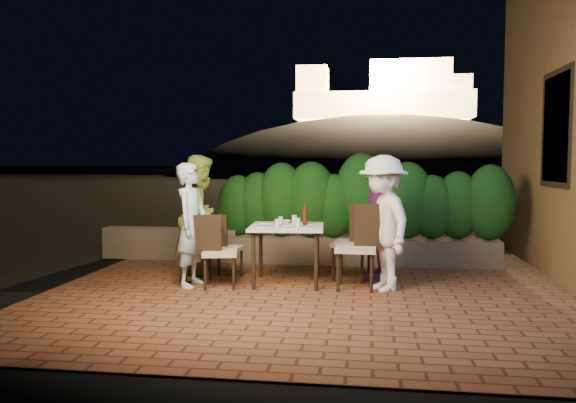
% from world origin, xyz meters
% --- Properties ---
extents(ground, '(400.00, 400.00, 0.00)m').
position_xyz_m(ground, '(0.00, 0.00, -0.02)').
color(ground, black).
rests_on(ground, ground).
extents(terrace_floor, '(7.00, 6.00, 0.15)m').
position_xyz_m(terrace_floor, '(0.00, 0.50, -0.07)').
color(terrace_floor, brown).
rests_on(terrace_floor, ground).
extents(window_pane, '(0.08, 1.00, 1.40)m').
position_xyz_m(window_pane, '(2.82, 1.50, 2.00)').
color(window_pane, black).
rests_on(window_pane, building_wall).
extents(window_frame, '(0.06, 1.15, 1.55)m').
position_xyz_m(window_frame, '(2.81, 1.50, 2.00)').
color(window_frame, black).
rests_on(window_frame, building_wall).
extents(planter, '(4.20, 0.55, 0.40)m').
position_xyz_m(planter, '(0.20, 2.30, 0.20)').
color(planter, brown).
rests_on(planter, ground).
extents(hedge, '(4.00, 0.70, 1.10)m').
position_xyz_m(hedge, '(0.20, 2.30, 0.95)').
color(hedge, '#124113').
rests_on(hedge, planter).
extents(parapet, '(2.20, 0.30, 0.50)m').
position_xyz_m(parapet, '(-2.80, 2.30, 0.25)').
color(parapet, brown).
rests_on(parapet, ground).
extents(hill, '(52.00, 40.00, 22.00)m').
position_xyz_m(hill, '(2.00, 60.00, -4.00)').
color(hill, black).
rests_on(hill, ground).
extents(fortress, '(26.00, 8.00, 8.00)m').
position_xyz_m(fortress, '(2.00, 60.00, 10.50)').
color(fortress, '#FFCC7A').
rests_on(fortress, hill).
extents(dining_table, '(0.99, 0.99, 0.75)m').
position_xyz_m(dining_table, '(-0.68, 0.73, 0.38)').
color(dining_table, white).
rests_on(dining_table, ground).
extents(plate_nw, '(0.20, 0.20, 0.01)m').
position_xyz_m(plate_nw, '(-0.96, 0.51, 0.76)').
color(plate_nw, white).
rests_on(plate_nw, dining_table).
extents(plate_sw, '(0.20, 0.20, 0.01)m').
position_xyz_m(plate_sw, '(-0.98, 0.93, 0.76)').
color(plate_sw, white).
rests_on(plate_sw, dining_table).
extents(plate_ne, '(0.22, 0.22, 0.01)m').
position_xyz_m(plate_ne, '(-0.42, 0.50, 0.76)').
color(plate_ne, white).
rests_on(plate_ne, dining_table).
extents(plate_se, '(0.20, 0.20, 0.01)m').
position_xyz_m(plate_se, '(-0.43, 0.94, 0.76)').
color(plate_se, white).
rests_on(plate_se, dining_table).
extents(plate_centre, '(0.23, 0.23, 0.01)m').
position_xyz_m(plate_centre, '(-0.67, 0.73, 0.76)').
color(plate_centre, white).
rests_on(plate_centre, dining_table).
extents(plate_front, '(0.22, 0.22, 0.01)m').
position_xyz_m(plate_front, '(-0.57, 0.41, 0.76)').
color(plate_front, white).
rests_on(plate_front, dining_table).
extents(glass_nw, '(0.06, 0.06, 0.10)m').
position_xyz_m(glass_nw, '(-0.77, 0.54, 0.80)').
color(glass_nw, silver).
rests_on(glass_nw, dining_table).
extents(glass_sw, '(0.06, 0.06, 0.10)m').
position_xyz_m(glass_sw, '(-0.78, 0.88, 0.80)').
color(glass_sw, silver).
rests_on(glass_sw, dining_table).
extents(glass_ne, '(0.06, 0.06, 0.11)m').
position_xyz_m(glass_ne, '(-0.52, 0.63, 0.80)').
color(glass_ne, silver).
rests_on(glass_ne, dining_table).
extents(glass_se, '(0.07, 0.07, 0.12)m').
position_xyz_m(glass_se, '(-0.61, 0.92, 0.81)').
color(glass_se, silver).
rests_on(glass_se, dining_table).
extents(beer_bottle, '(0.06, 0.06, 0.29)m').
position_xyz_m(beer_bottle, '(-0.45, 0.78, 0.89)').
color(beer_bottle, '#4F1C0D').
rests_on(beer_bottle, dining_table).
extents(bowl, '(0.19, 0.19, 0.04)m').
position_xyz_m(bowl, '(-0.74, 0.99, 0.77)').
color(bowl, white).
rests_on(bowl, dining_table).
extents(chair_left_front, '(0.50, 0.50, 0.91)m').
position_xyz_m(chair_left_front, '(-1.47, 0.39, 0.45)').
color(chair_left_front, black).
rests_on(chair_left_front, ground).
extents(chair_left_back, '(0.44, 0.44, 0.86)m').
position_xyz_m(chair_left_back, '(-1.53, 0.90, 0.43)').
color(chair_left_back, black).
rests_on(chair_left_back, ground).
extents(chair_right_front, '(0.50, 0.50, 1.05)m').
position_xyz_m(chair_right_front, '(0.20, 0.54, 0.53)').
color(chair_right_front, black).
rests_on(chair_right_front, ground).
extents(chair_right_back, '(0.56, 0.56, 1.01)m').
position_xyz_m(chair_right_back, '(0.14, 1.07, 0.51)').
color(chair_right_back, black).
rests_on(chair_right_back, ground).
extents(diner_blue, '(0.43, 0.60, 1.55)m').
position_xyz_m(diner_blue, '(-1.84, 0.40, 0.78)').
color(diner_blue, silver).
rests_on(diner_blue, ground).
extents(diner_green, '(0.64, 0.81, 1.65)m').
position_xyz_m(diner_green, '(-1.86, 0.89, 0.83)').
color(diner_green, '#92B739').
rests_on(diner_green, ground).
extents(diner_white, '(0.99, 1.22, 1.64)m').
position_xyz_m(diner_white, '(0.53, 0.50, 0.82)').
color(diner_white, white).
rests_on(diner_white, ground).
extents(diner_purple, '(0.40, 0.94, 1.60)m').
position_xyz_m(diner_purple, '(0.49, 1.11, 0.80)').
color(diner_purple, '#792877').
rests_on(diner_purple, ground).
extents(parapet_lamp, '(0.10, 0.10, 0.14)m').
position_xyz_m(parapet_lamp, '(-2.28, 2.30, 0.57)').
color(parapet_lamp, orange).
rests_on(parapet_lamp, parapet).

